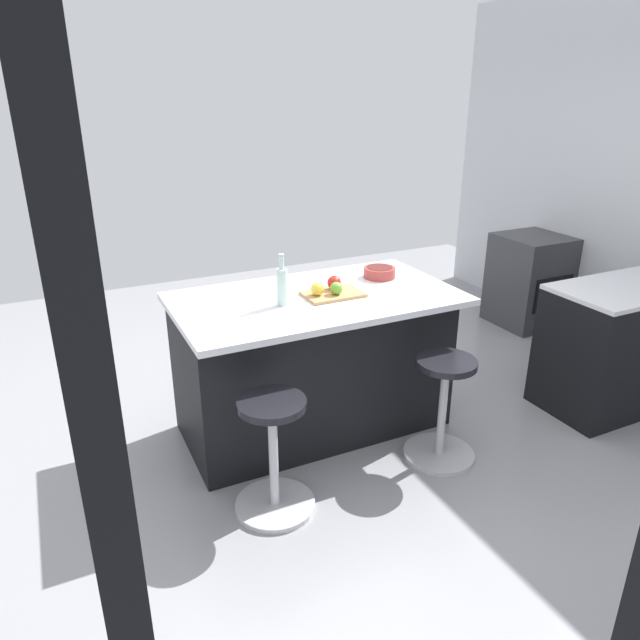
{
  "coord_description": "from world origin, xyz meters",
  "views": [
    {
      "loc": [
        1.6,
        2.99,
        2.16
      ],
      "look_at": [
        0.14,
        -0.04,
        0.81
      ],
      "focal_mm": 32.94,
      "sensor_mm": 36.0,
      "label": 1
    }
  ],
  "objects": [
    {
      "name": "apple_red",
      "position": [
        0.01,
        -0.11,
        1.01
      ],
      "size": [
        0.09,
        0.09,
        0.09
      ],
      "primitive_type": "sphere",
      "color": "red",
      "rests_on": "cutting_board"
    },
    {
      "name": "ground_plane",
      "position": [
        0.0,
        0.0,
        0.0
      ],
      "size": [
        7.45,
        7.45,
        0.0
      ],
      "primitive_type": "plane",
      "color": "gray"
    },
    {
      "name": "stool_middle",
      "position": [
        0.69,
        0.53,
        0.31
      ],
      "size": [
        0.44,
        0.44,
        0.67
      ],
      "color": "#B7B7BC",
      "rests_on": "ground_plane"
    },
    {
      "name": "fruit_bowl",
      "position": [
        -0.41,
        -0.25,
        0.99
      ],
      "size": [
        0.21,
        0.21,
        0.07
      ],
      "color": "#993833",
      "rests_on": "kitchen_island"
    },
    {
      "name": "apple_green",
      "position": [
        0.04,
        -0.01,
        1.01
      ],
      "size": [
        0.08,
        0.08,
        0.08
      ],
      "primitive_type": "sphere",
      "color": "#609E2D",
      "rests_on": "cutting_board"
    },
    {
      "name": "apple_yellow",
      "position": [
        0.15,
        -0.05,
        1.01
      ],
      "size": [
        0.08,
        0.08,
        0.08
      ],
      "primitive_type": "sphere",
      "color": "gold",
      "rests_on": "cutting_board"
    },
    {
      "name": "kitchen_island",
      "position": [
        0.14,
        -0.14,
        0.48
      ],
      "size": [
        1.75,
        0.98,
        0.95
      ],
      "color": "black",
      "rests_on": "ground_plane"
    },
    {
      "name": "stool_by_window",
      "position": [
        -0.41,
        0.53,
        0.31
      ],
      "size": [
        0.44,
        0.44,
        0.67
      ],
      "color": "#B7B7BC",
      "rests_on": "ground_plane"
    },
    {
      "name": "water_bottle",
      "position": [
        0.39,
        -0.03,
        1.07
      ],
      "size": [
        0.06,
        0.06,
        0.31
      ],
      "color": "silver",
      "rests_on": "kitchen_island"
    },
    {
      "name": "cutting_board",
      "position": [
        0.04,
        -0.05,
        0.96
      ],
      "size": [
        0.36,
        0.24,
        0.02
      ],
      "primitive_type": "cube",
      "color": "tan",
      "rests_on": "kitchen_island"
    },
    {
      "name": "oven_range",
      "position": [
        -2.52,
        -0.94,
        0.43
      ],
      "size": [
        0.6,
        0.61,
        0.86
      ],
      "color": "#38383D",
      "rests_on": "ground_plane"
    }
  ]
}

